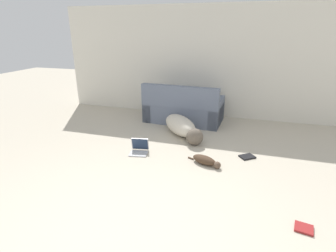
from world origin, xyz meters
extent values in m
plane|color=#BCB29E|center=(0.00, 0.00, 0.00)|extent=(20.00, 20.00, 0.00)
cube|color=silver|center=(0.00, 4.27, 1.24)|extent=(6.82, 0.06, 2.48)
cube|color=slate|center=(-0.30, 3.70, 0.21)|extent=(1.71, 0.99, 0.41)
cube|color=slate|center=(-0.32, 3.32, 0.64)|extent=(1.66, 0.24, 0.45)
cube|color=slate|center=(0.43, 3.66, 0.28)|extent=(0.25, 0.90, 0.55)
cube|color=slate|center=(-1.02, 3.75, 0.28)|extent=(0.25, 0.90, 0.55)
ellipsoid|color=beige|center=(-0.18, 2.89, 0.18)|extent=(0.96, 1.01, 0.36)
sphere|color=brown|center=(0.19, 2.46, 0.15)|extent=(0.43, 0.43, 0.30)
cylinder|color=beige|center=(-0.58, 3.35, 0.03)|extent=(0.20, 0.22, 0.05)
ellipsoid|color=#473323|center=(0.47, 1.80, 0.07)|extent=(0.43, 0.31, 0.13)
sphere|color=brown|center=(0.68, 1.71, 0.05)|extent=(0.14, 0.14, 0.11)
cylinder|color=#473323|center=(0.25, 1.89, 0.01)|extent=(0.10, 0.06, 0.02)
cube|color=#B7B7BC|center=(-0.62, 1.82, 0.01)|extent=(0.32, 0.27, 0.02)
cube|color=#B7B7BC|center=(-0.65, 1.95, 0.12)|extent=(0.30, 0.11, 0.22)
cube|color=#23334C|center=(-0.65, 1.94, 0.12)|extent=(0.27, 0.10, 0.20)
cube|color=black|center=(1.11, 2.21, 0.01)|extent=(0.29, 0.27, 0.02)
cube|color=maroon|center=(1.69, 0.69, 0.01)|extent=(0.21, 0.19, 0.02)
camera|label=1|loc=(0.96, -1.80, 1.95)|focal=28.00mm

